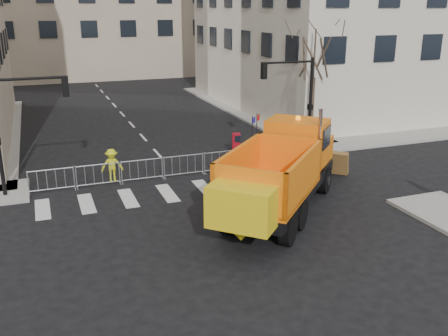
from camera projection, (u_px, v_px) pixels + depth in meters
name	position (u px, v px, depth m)	size (l,w,h in m)	color
ground	(235.00, 239.00, 18.25)	(120.00, 120.00, 0.00)	black
sidewalk_back	(173.00, 170.00, 25.79)	(64.00, 5.00, 0.15)	gray
traffic_light_right	(310.00, 105.00, 28.73)	(0.18, 0.18, 5.40)	black
crowd_barriers	(163.00, 168.00, 24.59)	(12.60, 0.60, 1.10)	#9EA0A5
street_tree	(313.00, 84.00, 29.54)	(3.00, 3.00, 7.50)	#382B21
plow_truck	(280.00, 170.00, 19.98)	(9.55, 9.69, 4.17)	black
cop_a	(308.00, 159.00, 25.07)	(0.60, 0.40, 1.65)	black
cop_b	(314.00, 162.00, 24.57)	(0.79, 0.62, 1.63)	black
cop_c	(292.00, 158.00, 25.18)	(0.97, 0.40, 1.65)	black
worker	(112.00, 165.00, 23.65)	(1.03, 0.59, 1.59)	#CCCF18
newspaper_box	(236.00, 143.00, 28.50)	(0.45, 0.40, 1.10)	maroon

